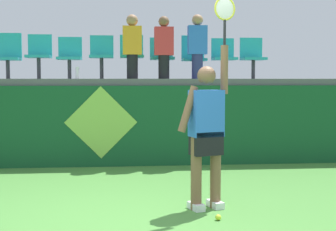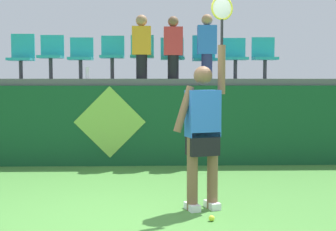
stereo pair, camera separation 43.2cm
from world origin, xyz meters
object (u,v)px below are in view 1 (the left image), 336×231
at_px(stadium_chair_5, 162,55).
at_px(spectator_1, 164,46).
at_px(water_bottle, 77,73).
at_px(stadium_chair_4, 132,53).
at_px(stadium_chair_8, 252,56).
at_px(spectator_0, 197,45).
at_px(stadium_chair_6, 194,55).
at_px(tennis_ball, 218,217).
at_px(stadium_chair_3, 102,54).
at_px(stadium_chair_0, 9,54).
at_px(stadium_chair_1, 39,53).
at_px(tennis_player, 207,129).
at_px(stadium_chair_2, 70,55).
at_px(stadium_chair_7, 224,56).
at_px(spectator_2, 132,45).

bearing_deg(stadium_chair_5, spectator_1, -90.00).
bearing_deg(water_bottle, stadium_chair_4, 23.68).
xyz_separation_m(stadium_chair_8, spectator_0, (-1.15, -0.46, 0.16)).
height_order(stadium_chair_6, stadium_chair_8, stadium_chair_6).
xyz_separation_m(tennis_ball, stadium_chair_4, (-0.85, 4.16, 1.99)).
bearing_deg(spectator_0, stadium_chair_3, 165.35).
bearing_deg(stadium_chair_0, water_bottle, -18.79).
xyz_separation_m(tennis_ball, stadium_chair_6, (0.33, 4.17, 1.96)).
xyz_separation_m(tennis_ball, stadium_chair_8, (1.48, 4.16, 1.96)).
distance_m(stadium_chair_1, stadium_chair_4, 1.71).
bearing_deg(stadium_chair_6, tennis_player, -95.93).
height_order(stadium_chair_0, stadium_chair_8, stadium_chair_0).
bearing_deg(stadium_chair_3, stadium_chair_2, 179.94).
height_order(stadium_chair_3, stadium_chair_7, stadium_chair_3).
bearing_deg(tennis_ball, spectator_1, 94.29).
height_order(stadium_chair_1, stadium_chair_2, stadium_chair_1).
bearing_deg(water_bottle, tennis_ball, -63.86).
height_order(tennis_ball, stadium_chair_6, stadium_chair_6).
distance_m(stadium_chair_2, stadium_chair_3, 0.59).
bearing_deg(tennis_player, spectator_2, 104.00).
height_order(stadium_chair_8, spectator_2, spectator_2).
height_order(stadium_chair_3, spectator_0, spectator_0).
bearing_deg(spectator_2, stadium_chair_3, 141.78).
distance_m(stadium_chair_1, spectator_0, 2.93).
relative_size(stadium_chair_0, stadium_chair_1, 1.02).
bearing_deg(tennis_player, stadium_chair_7, 75.23).
xyz_separation_m(stadium_chair_2, stadium_chair_3, (0.59, -0.00, 0.03)).
xyz_separation_m(stadium_chair_5, spectator_0, (0.61, -0.46, 0.17)).
bearing_deg(stadium_chair_0, stadium_chair_1, -0.84).
height_order(stadium_chair_0, stadium_chair_4, stadium_chair_0).
bearing_deg(spectator_0, tennis_ball, -95.13).
bearing_deg(spectator_1, stadium_chair_1, 168.75).
relative_size(stadium_chair_7, spectator_1, 0.70).
distance_m(stadium_chair_0, spectator_0, 3.49).
relative_size(water_bottle, stadium_chair_7, 0.27).
bearing_deg(stadium_chair_2, stadium_chair_0, 179.54).
height_order(tennis_player, spectator_0, spectator_0).
bearing_deg(water_bottle, tennis_player, -61.09).
bearing_deg(stadium_chair_2, stadium_chair_7, -0.02).
bearing_deg(stadium_chair_4, stadium_chair_5, -0.08).
xyz_separation_m(stadium_chair_2, spectator_1, (1.73, -0.45, 0.15)).
distance_m(tennis_player, stadium_chair_0, 4.90).
distance_m(water_bottle, stadium_chair_0, 1.41).
bearing_deg(tennis_player, stadium_chair_6, 84.07).
bearing_deg(stadium_chair_5, spectator_0, -36.76).
relative_size(stadium_chair_1, stadium_chair_6, 1.00).
distance_m(stadium_chair_0, spectator_2, 2.32).
height_order(stadium_chair_1, spectator_2, spectator_2).
bearing_deg(tennis_ball, stadium_chair_6, 85.44).
height_order(tennis_player, tennis_ball, tennis_player).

